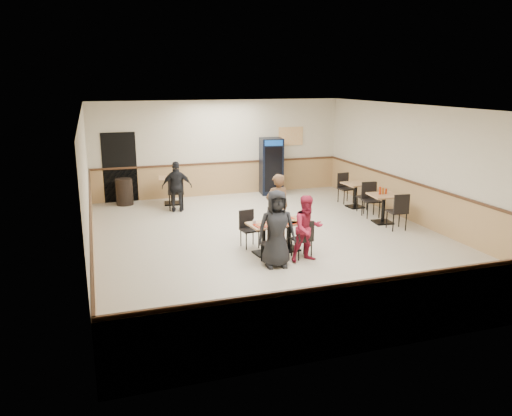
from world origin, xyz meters
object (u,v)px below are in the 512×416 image
object	(u,v)px
main_table	(277,232)
diner_woman_right	(308,229)
lone_diner	(177,187)
trash_bin	(124,192)
diner_woman_left	(277,229)
diner_man_opposite	(277,207)
side_table_near	(384,204)
pepsi_cooler	(271,166)
side_table_far	(356,191)
back_table	(172,186)

from	to	relation	value
main_table	diner_woman_right	bearing A→B (deg)	-67.62
lone_diner	trash_bin	xyz separation A→B (m)	(-1.36, 1.26, -0.32)
diner_woman_left	lone_diner	size ratio (longest dim) A/B	1.09
diner_woman_right	diner_man_opposite	xyz separation A→B (m)	(-0.09, 1.50, 0.09)
diner_woman_left	side_table_near	distance (m)	4.23
diner_man_opposite	pepsi_cooler	world-z (taller)	pepsi_cooler
diner_woman_right	pepsi_cooler	distance (m)	6.25
lone_diner	trash_bin	world-z (taller)	lone_diner
diner_woman_right	side_table_far	xyz separation A→B (m)	(3.13, 3.62, -0.21)
diner_woman_right	side_table_near	bearing A→B (deg)	27.95
back_table	pepsi_cooler	bearing A→B (deg)	6.85
diner_man_opposite	back_table	distance (m)	4.55
diner_woman_left	diner_man_opposite	xyz separation A→B (m)	(0.61, 1.58, 0.00)
side_table_near	side_table_far	bearing A→B (deg)	85.60
trash_bin	side_table_near	bearing A→B (deg)	-33.36
lone_diner	back_table	xyz separation A→B (m)	(-0.00, 0.91, -0.17)
main_table	side_table_far	distance (m)	4.58
back_table	side_table_far	bearing A→B (deg)	-22.51
main_table	side_table_far	bearing A→B (deg)	32.77
diner_woman_left	diner_man_opposite	distance (m)	1.70
diner_woman_right	pepsi_cooler	xyz separation A→B (m)	(1.42, 6.08, 0.22)
back_table	main_table	bearing A→B (deg)	-73.77
diner_man_opposite	side_table_far	size ratio (longest dim) A/B	2.14
diner_man_opposite	side_table_near	size ratio (longest dim) A/B	2.01
diner_man_opposite	lone_diner	size ratio (longest dim) A/B	1.09
side_table_near	trash_bin	xyz separation A→B (m)	(-6.21, 4.09, -0.11)
diner_man_opposite	lone_diner	bearing A→B (deg)	-64.78
side_table_near	back_table	xyz separation A→B (m)	(-4.85, 3.74, 0.04)
main_table	diner_woman_left	xyz separation A→B (m)	(-0.30, -0.79, 0.33)
diner_woman_right	lone_diner	bearing A→B (deg)	106.07
main_table	diner_woman_left	bearing A→B (deg)	-117.90
diner_woman_left	lone_diner	distance (m)	4.99
diner_woman_left	diner_man_opposite	bearing A→B (deg)	76.69
diner_woman_left	pepsi_cooler	size ratio (longest dim) A/B	0.86
diner_woman_right	side_table_near	size ratio (longest dim) A/B	1.78
side_table_far	trash_bin	xyz separation A→B (m)	(-6.34, 2.41, -0.09)
lone_diner	trash_bin	distance (m)	1.88
diner_woman_right	trash_bin	world-z (taller)	diner_woman_right
diner_man_opposite	lone_diner	xyz separation A→B (m)	(-1.75, 3.27, -0.06)
side_table_far	back_table	bearing A→B (deg)	157.49
pepsi_cooler	main_table	bearing A→B (deg)	-100.82
diner_woman_right	pepsi_cooler	bearing A→B (deg)	71.76
side_table_far	back_table	world-z (taller)	back_table
diner_woman_right	side_table_far	world-z (taller)	diner_woman_right
main_table	diner_man_opposite	size ratio (longest dim) A/B	0.84
diner_man_opposite	diner_woman_right	bearing A→B (deg)	90.51
diner_man_opposite	side_table_far	distance (m)	3.87
diner_man_opposite	side_table_near	world-z (taller)	diner_man_opposite
diner_woman_left	pepsi_cooler	distance (m)	6.52
lone_diner	diner_woman_left	bearing A→B (deg)	115.38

